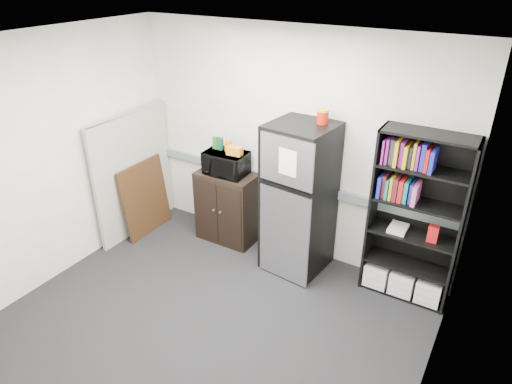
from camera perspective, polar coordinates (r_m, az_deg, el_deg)
floor at (r=4.78m, az=-6.25°, el=-16.47°), size 4.00×4.00×0.00m
wall_back at (r=5.31m, az=4.35°, el=5.75°), size 4.00×0.02×2.70m
wall_right at (r=3.32m, az=21.93°, el=-10.80°), size 0.02×3.50×2.70m
wall_left at (r=5.34m, az=-24.53°, el=3.40°), size 0.02×3.50×2.70m
ceiling at (r=3.52m, az=-8.54°, el=17.34°), size 4.00×3.50×0.02m
electrical_raceway at (r=5.47m, az=4.04°, el=1.26°), size 3.92×0.05×0.10m
wall_note at (r=5.40m, az=1.04°, el=8.42°), size 0.14×0.00×0.10m
bookshelf at (r=4.91m, az=19.25°, el=-3.35°), size 0.90×0.34×1.85m
cubicle_partition at (r=6.09m, az=-14.99°, el=2.23°), size 0.06×1.30×1.62m
cabinet at (r=5.84m, az=-3.51°, el=-1.78°), size 0.74×0.49×0.93m
microwave at (r=5.56m, az=-3.78°, el=3.64°), size 0.53×0.37×0.28m
snack_box_a at (r=5.59m, az=-5.03°, el=6.15°), size 0.07×0.05×0.15m
snack_box_b at (r=5.56m, az=-4.54°, el=6.04°), size 0.08×0.06×0.15m
snack_box_c at (r=5.49m, az=-3.50°, el=5.76°), size 0.07×0.05×0.14m
snack_bag at (r=5.40m, az=-2.69°, el=5.16°), size 0.19×0.12×0.10m
refrigerator at (r=5.13m, az=5.34°, el=-0.92°), size 0.73×0.75×1.76m
coffee_can at (r=4.80m, az=8.36°, el=9.43°), size 0.12×0.12×0.17m
framed_poster at (r=6.15m, az=-13.66°, el=-0.75°), size 0.15×0.75×0.97m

